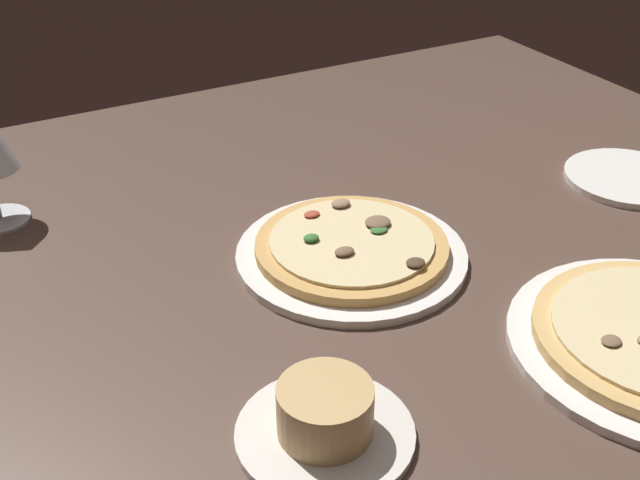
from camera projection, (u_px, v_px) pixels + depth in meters
The scene contains 4 objects.
dining_table at pixel (289, 282), 90.40cm from camera, with size 150.00×110.00×4.00cm, color brown.
pizza_main at pixel (352, 250), 90.22cm from camera, with size 26.18×26.18×3.33cm.
ramekin_on_saucer at pixel (325, 419), 66.23cm from camera, with size 15.22×15.22×5.39cm.
side_plate at pixel (628, 178), 106.83cm from camera, with size 16.59×16.59×0.90cm, color white.
Camera 1 is at (32.45, 67.06, 53.54)cm, focal length 44.93 mm.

